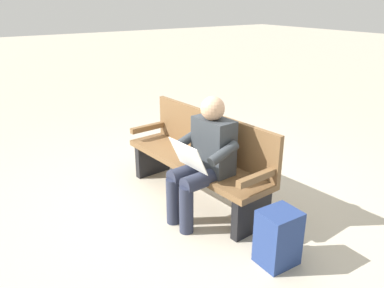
% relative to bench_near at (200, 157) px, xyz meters
% --- Properties ---
extents(ground_plane, '(40.00, 40.00, 0.00)m').
position_rel_bench_near_xyz_m(ground_plane, '(-0.01, 0.07, -0.46)').
color(ground_plane, '#B7AD99').
extents(bench_near, '(1.83, 0.63, 0.90)m').
position_rel_bench_near_xyz_m(bench_near, '(0.00, 0.00, 0.00)').
color(bench_near, brown).
rests_on(bench_near, ground).
extents(person_seated, '(0.59, 0.60, 1.18)m').
position_rel_bench_near_xyz_m(person_seated, '(-0.35, 0.21, 0.17)').
color(person_seated, '#33383D').
rests_on(person_seated, ground).
extents(backpack, '(0.30, 0.30, 0.46)m').
position_rel_bench_near_xyz_m(backpack, '(-1.23, 0.12, -0.23)').
color(backpack, navy).
rests_on(backpack, ground).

